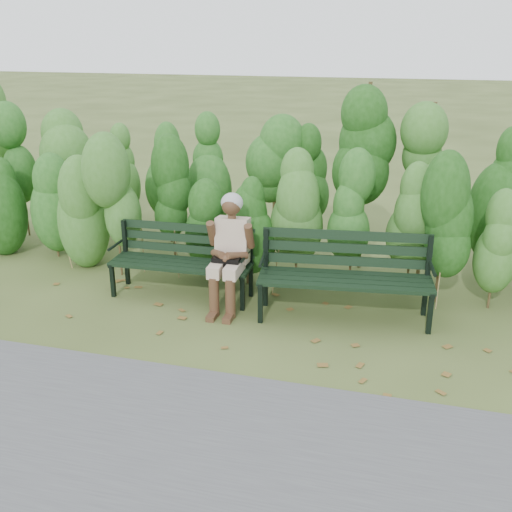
# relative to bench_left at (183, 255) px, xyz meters

# --- Properties ---
(ground) EXTENTS (80.00, 80.00, 0.00)m
(ground) POSITION_rel_bench_left_xyz_m (1.04, -0.75, -0.51)
(ground) COLOR #3C4920
(footpath) EXTENTS (60.00, 2.50, 0.01)m
(footpath) POSITION_rel_bench_left_xyz_m (1.04, -2.95, -0.51)
(footpath) COLOR #474749
(footpath) RESTS_ON ground
(hedge_band) EXTENTS (11.04, 1.67, 2.42)m
(hedge_band) POSITION_rel_bench_left_xyz_m (1.04, 1.11, 0.74)
(hedge_band) COLOR #47381E
(hedge_band) RESTS_ON ground
(leaf_litter) EXTENTS (5.96, 2.10, 0.01)m
(leaf_litter) POSITION_rel_bench_left_xyz_m (1.14, -0.95, -0.51)
(leaf_litter) COLOR brown
(leaf_litter) RESTS_ON ground
(bench_left) EXTENTS (1.76, 0.62, 0.87)m
(bench_left) POSITION_rel_bench_left_xyz_m (0.00, 0.00, 0.00)
(bench_left) COLOR black
(bench_left) RESTS_ON ground
(bench_right) EXTENTS (2.01, 0.86, 0.97)m
(bench_right) POSITION_rel_bench_left_xyz_m (2.01, -0.09, 0.06)
(bench_right) COLOR black
(bench_right) RESTS_ON ground
(seated_woman) EXTENTS (0.56, 0.82, 1.36)m
(seated_woman) POSITION_rel_bench_left_xyz_m (0.65, -0.16, 0.24)
(seated_woman) COLOR tan
(seated_woman) RESTS_ON ground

